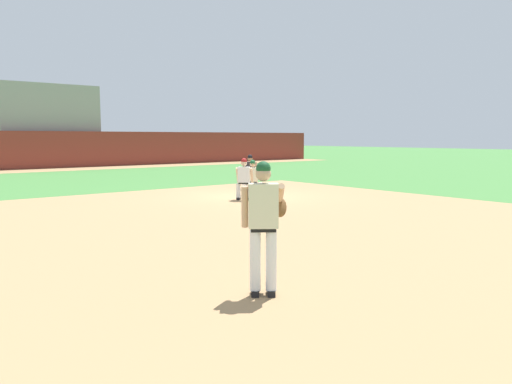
# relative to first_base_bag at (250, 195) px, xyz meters

# --- Properties ---
(ground_plane) EXTENTS (160.00, 160.00, 0.00)m
(ground_plane) POSITION_rel_first_base_bag_xyz_m (0.00, 0.00, -0.04)
(ground_plane) COLOR #47843D
(infield_dirt_patch) EXTENTS (18.00, 18.00, 0.01)m
(infield_dirt_patch) POSITION_rel_first_base_bag_xyz_m (-3.52, -4.64, -0.04)
(infield_dirt_patch) COLOR tan
(infield_dirt_patch) RESTS_ON ground
(warning_track_strip) EXTENTS (48.00, 3.20, 0.01)m
(warning_track_strip) POSITION_rel_first_base_bag_xyz_m (0.00, 20.00, -0.04)
(warning_track_strip) COLOR tan
(warning_track_strip) RESTS_ON ground
(first_base_bag) EXTENTS (0.38, 0.38, 0.09)m
(first_base_bag) POSITION_rel_first_base_bag_xyz_m (0.00, 0.00, 0.00)
(first_base_bag) COLOR white
(first_base_bag) RESTS_ON ground
(baseball) EXTENTS (0.07, 0.07, 0.07)m
(baseball) POSITION_rel_first_base_bag_xyz_m (-1.55, -2.43, -0.01)
(baseball) COLOR white
(baseball) RESTS_ON ground
(pitcher) EXTENTS (0.85, 0.55, 1.86)m
(pitcher) POSITION_rel_first_base_bag_xyz_m (-7.01, -9.25, 1.01)
(pitcher) COLOR black
(pitcher) RESTS_ON ground
(first_baseman) EXTENTS (0.72, 1.09, 1.34)m
(first_baseman) POSITION_rel_first_base_bag_xyz_m (0.27, 0.14, 0.69)
(first_baseman) COLOR black
(first_baseman) RESTS_ON ground
(baserunner) EXTENTS (0.66, 0.68, 1.46)m
(baserunner) POSITION_rel_first_base_bag_xyz_m (-0.83, -0.73, 0.75)
(baserunner) COLOR black
(baserunner) RESTS_ON ground
(umpire) EXTENTS (0.68, 0.65, 1.46)m
(umpire) POSITION_rel_first_base_bag_xyz_m (1.53, 1.93, 0.75)
(umpire) COLOR black
(umpire) RESTS_ON ground
(outfield_wall) EXTENTS (48.00, 0.50, 2.60)m
(outfield_wall) POSITION_rel_first_base_bag_xyz_m (0.00, 22.00, 1.26)
(outfield_wall) COLOR maroon
(outfield_wall) RESTS_ON ground
(stadium_seating_block) EXTENTS (6.98, 5.90, 6.00)m
(stadium_seating_block) POSITION_rel_first_base_bag_xyz_m (-0.00, 25.75, 2.98)
(stadium_seating_block) COLOR gray
(stadium_seating_block) RESTS_ON ground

